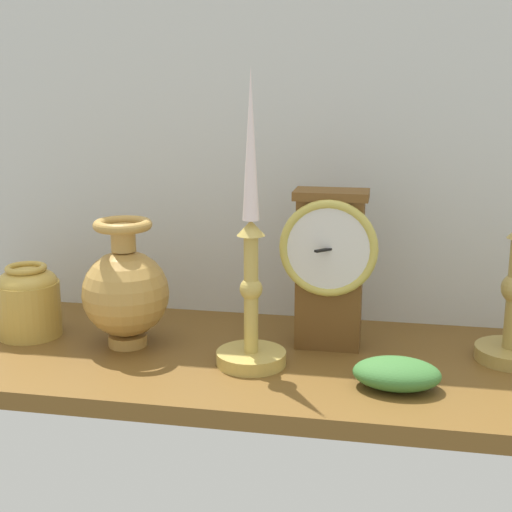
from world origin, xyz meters
The scene contains 7 objects.
ground_plane centered at (0.00, 0.00, -1.20)cm, with size 100.00×36.00×2.40cm, color brown.
back_wall centered at (0.00, 18.50, 32.50)cm, with size 120.00×2.00×65.00cm, color silver.
mantel_clock centered at (7.85, 4.90, 12.00)cm, with size 13.38×8.36×22.35cm.
candlestick_tall_center centered at (-1.55, -3.69, 11.30)cm, with size 9.34×9.34×38.52cm.
brass_vase_bulbous centered at (-20.30, 0.34, 8.21)cm, with size 12.26×12.26×18.30cm.
brass_vase_jar centered at (-35.98, 1.24, 5.55)cm, with size 9.23×9.23×10.78cm.
ivy_sprig centered at (17.48, -7.79, 1.86)cm, with size 10.79×7.55×3.72cm.
Camera 1 is at (15.84, -91.25, 36.59)cm, focal length 50.14 mm.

